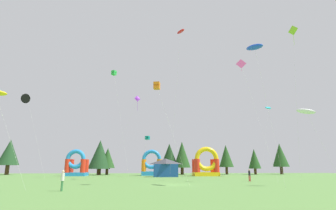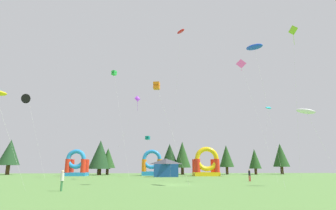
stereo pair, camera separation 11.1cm
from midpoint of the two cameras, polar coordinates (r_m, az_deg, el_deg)
The scene contains 27 objects.
ground_plane at distance 33.92m, azimuth 1.13°, elevation -16.74°, with size 120.00×120.00×0.00m, color #5B8C42.
kite_green_box at distance 60.56m, azimuth -11.44°, elevation 6.72°, with size 4.89×3.36×22.96m.
kite_blue_parafoil at distance 35.86m, azimuth 18.12°, elevation 11.71°, with size 2.07×3.97×17.47m.
kite_teal_box at distance 59.63m, azimuth -4.35°, elevation -7.05°, with size 2.39×1.46×8.80m.
kite_purple_diamond at distance 47.73m, azimuth -6.54°, elevation 1.12°, with size 5.64×2.72×14.44m.
kite_white_parafoil at distance 35.41m, azimuth 27.55°, elevation -1.21°, with size 4.15×1.27×9.08m.
kite_lime_diamond at distance 46.77m, azimuth 25.22°, elevation 14.08°, with size 1.49×4.84×23.30m.
kite_orange_box at distance 33.89m, azimuth -2.36°, elevation 4.12°, with size 4.32×1.29×12.65m.
kite_black_delta at distance 55.51m, azimuth -27.76°, elevation 1.21°, with size 5.62×2.06×15.47m.
kite_cyan_parafoil at distance 67.86m, azimuth 20.78°, elevation -0.58°, with size 5.41×4.37×16.42m.
kite_pink_diamond at distance 45.92m, azimuth 15.50°, elevation 8.23°, with size 3.11×4.78×19.21m.
kite_red_parafoil at distance 51.65m, azimuth 2.80°, elevation 15.44°, with size 2.62×6.62×27.52m.
person_left_edge at distance 43.48m, azimuth 17.14°, elevation -13.99°, with size 0.33×0.33×1.78m.
person_midfield at distance 26.94m, azimuth -21.65°, elevation -14.46°, with size 0.32×0.32×1.85m.
inflatable_blue_arch at distance 69.12m, azimuth -3.45°, elevation -12.94°, with size 5.03×4.04×6.39m.
inflatable_orange_dome at distance 65.79m, azimuth 8.24°, elevation -12.70°, with size 5.96×4.80×6.81m.
inflatable_yellow_castle at distance 69.13m, azimuth -18.97°, elevation -12.25°, with size 4.86×4.40×6.25m.
festival_tent at distance 59.99m, azimuth -0.42°, elevation -13.28°, with size 5.25×3.07×3.94m.
tree_row_0 at distance 87.56m, azimuth -30.76°, elevation -8.74°, with size 5.65×5.65×9.65m.
tree_row_1 at distance 76.28m, azimuth -14.32°, elevation -10.25°, with size 5.99×5.99×9.29m.
tree_row_2 at distance 76.86m, azimuth -12.73°, elevation -11.05°, with size 4.21×4.21×7.23m.
tree_row_3 at distance 78.38m, azimuth 0.40°, elevation -10.82°, with size 5.26×5.26×8.72m.
tree_row_4 at distance 77.77m, azimuth 3.13°, elevation -10.58°, with size 4.80×4.80×9.28m.
tree_row_5 at distance 81.16m, azimuth 12.45°, elevation -10.65°, with size 4.21×4.21×8.44m.
tree_row_6 at distance 82.10m, azimuth 18.14°, elevation -10.91°, with size 3.49×3.49×7.20m.
tree_row_7 at distance 84.98m, azimuth 18.28°, elevation -10.84°, with size 2.62×2.62×6.78m.
tree_row_8 at distance 88.10m, azimuth 23.03°, elevation -9.87°, with size 4.76×4.76×9.05m.
Camera 2 is at (-2.69, -33.74, 2.16)m, focal length 28.41 mm.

